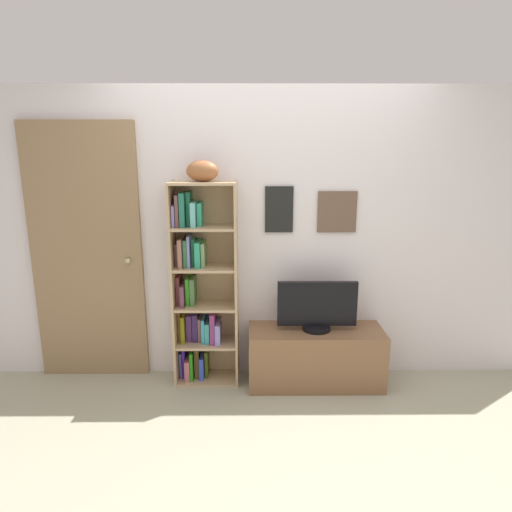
% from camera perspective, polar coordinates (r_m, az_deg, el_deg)
% --- Properties ---
extents(ground, '(5.20, 5.20, 0.04)m').
position_cam_1_polar(ground, '(3.01, 2.20, -24.73)').
color(ground, '#A09E84').
extents(back_wall, '(4.80, 0.08, 2.32)m').
position_cam_1_polar(back_wall, '(3.56, 1.59, 2.45)').
color(back_wall, silver).
rests_on(back_wall, ground).
extents(bookshelf, '(0.51, 0.28, 1.62)m').
position_cam_1_polar(bookshelf, '(3.55, -7.27, -4.23)').
color(bookshelf, tan).
rests_on(bookshelf, ground).
extents(football, '(0.30, 0.25, 0.16)m').
position_cam_1_polar(football, '(3.35, -6.93, 10.81)').
color(football, '#945A33').
rests_on(football, bookshelf).
extents(tv_stand, '(1.06, 0.40, 0.46)m').
position_cam_1_polar(tv_stand, '(3.67, 7.65, -12.71)').
color(tv_stand, brown).
rests_on(tv_stand, ground).
extents(television, '(0.62, 0.22, 0.40)m').
position_cam_1_polar(television, '(3.51, 7.86, -6.52)').
color(television, black).
rests_on(television, tv_stand).
extents(door, '(0.88, 0.09, 2.06)m').
position_cam_1_polar(door, '(3.78, -20.92, 0.13)').
color(door, '#8B6E4B').
rests_on(door, ground).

